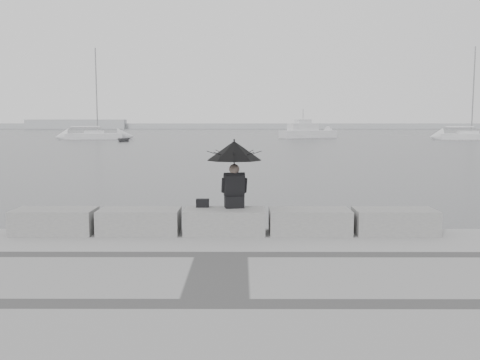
{
  "coord_description": "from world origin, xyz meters",
  "views": [
    {
      "loc": [
        0.34,
        -10.96,
        2.78
      ],
      "look_at": [
        0.3,
        3.0,
        1.2
      ],
      "focal_mm": 40.0,
      "sensor_mm": 36.0,
      "label": 1
    }
  ],
  "objects_px": {
    "sailboat_right": "(468,136)",
    "motor_cruiser": "(308,132)",
    "sailboat_left": "(94,135)",
    "dinghy": "(123,139)",
    "seated_person": "(234,158)"
  },
  "relations": [
    {
      "from": "dinghy",
      "to": "sailboat_right",
      "type": "bearing_deg",
      "value": 9.75
    },
    {
      "from": "sailboat_right",
      "to": "dinghy",
      "type": "relative_size",
      "value": 3.86
    },
    {
      "from": "sailboat_right",
      "to": "motor_cruiser",
      "type": "xyz_separation_m",
      "value": [
        -21.61,
        6.6,
        0.37
      ]
    },
    {
      "from": "sailboat_left",
      "to": "motor_cruiser",
      "type": "height_order",
      "value": "sailboat_left"
    },
    {
      "from": "sailboat_left",
      "to": "sailboat_right",
      "type": "relative_size",
      "value": 1.0
    },
    {
      "from": "seated_person",
      "to": "motor_cruiser",
      "type": "xyz_separation_m",
      "value": [
        10.27,
        71.07,
        -1.1
      ]
    },
    {
      "from": "sailboat_left",
      "to": "dinghy",
      "type": "bearing_deg",
      "value": -66.68
    },
    {
      "from": "sailboat_left",
      "to": "dinghy",
      "type": "height_order",
      "value": "sailboat_left"
    },
    {
      "from": "motor_cruiser",
      "to": "dinghy",
      "type": "distance_m",
      "value": 28.64
    },
    {
      "from": "sailboat_left",
      "to": "motor_cruiser",
      "type": "bearing_deg",
      "value": -3.05
    },
    {
      "from": "sailboat_left",
      "to": "motor_cruiser",
      "type": "xyz_separation_m",
      "value": [
        31.18,
        5.44,
        0.37
      ]
    },
    {
      "from": "seated_person",
      "to": "sailboat_left",
      "type": "height_order",
      "value": "sailboat_left"
    },
    {
      "from": "sailboat_right",
      "to": "motor_cruiser",
      "type": "bearing_deg",
      "value": 171.64
    },
    {
      "from": "motor_cruiser",
      "to": "dinghy",
      "type": "bearing_deg",
      "value": -171.88
    },
    {
      "from": "seated_person",
      "to": "sailboat_right",
      "type": "relative_size",
      "value": 0.11
    }
  ]
}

